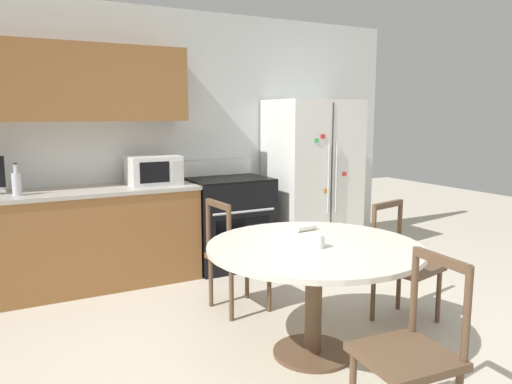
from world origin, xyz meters
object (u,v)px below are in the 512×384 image
(oven_range, at_px, (229,221))
(dining_chair_far, at_px, (236,257))
(dining_chair_right, at_px, (404,265))
(candle_glass, at_px, (318,242))
(refrigerator, at_px, (312,178))
(dining_chair_near, at_px, (410,354))
(microwave, at_px, (154,170))
(counter_bottle, at_px, (17,183))

(oven_range, xyz_separation_m, dining_chair_far, (-0.46, -1.11, -0.03))
(oven_range, xyz_separation_m, dining_chair_right, (0.56, -1.90, -0.03))
(oven_range, bearing_deg, candle_glass, -100.31)
(oven_range, relative_size, dining_chair_far, 1.20)
(refrigerator, relative_size, dining_chair_far, 1.90)
(oven_range, relative_size, dining_chair_near, 1.20)
(refrigerator, relative_size, candle_glass, 20.56)
(refrigerator, bearing_deg, microwave, 177.33)
(counter_bottle, xyz_separation_m, candle_glass, (1.57, -2.05, -0.22))
(refrigerator, relative_size, dining_chair_near, 1.90)
(microwave, distance_m, candle_glass, 2.20)
(microwave, distance_m, counter_bottle, 1.19)
(counter_bottle, height_order, dining_chair_right, counter_bottle)
(dining_chair_far, relative_size, dining_chair_right, 1.00)
(refrigerator, distance_m, dining_chair_near, 3.29)
(microwave, xyz_separation_m, dining_chair_far, (0.30, -1.16, -0.60))
(refrigerator, bearing_deg, dining_chair_near, -116.39)
(oven_range, distance_m, dining_chair_near, 2.99)
(oven_range, height_order, microwave, microwave)
(microwave, bearing_deg, candle_glass, -79.95)
(microwave, height_order, dining_chair_near, microwave)
(oven_range, relative_size, dining_chair_right, 1.20)
(dining_chair_right, bearing_deg, refrigerator, -116.17)
(counter_bottle, height_order, dining_chair_near, counter_bottle)
(counter_bottle, relative_size, dining_chair_right, 0.30)
(dining_chair_far, bearing_deg, dining_chair_right, 48.59)
(dining_chair_far, xyz_separation_m, dining_chair_right, (1.02, -0.79, 0.00))
(oven_range, height_order, dining_chair_near, oven_range)
(microwave, relative_size, candle_glass, 5.72)
(dining_chair_right, distance_m, candle_glass, 1.02)
(dining_chair_right, relative_size, candle_glass, 10.80)
(refrigerator, height_order, counter_bottle, refrigerator)
(dining_chair_near, bearing_deg, microwave, 10.76)
(refrigerator, distance_m, microwave, 1.78)
(oven_range, distance_m, candle_glass, 2.17)
(refrigerator, bearing_deg, oven_range, 177.85)
(microwave, distance_m, dining_chair_far, 1.34)
(refrigerator, bearing_deg, dining_chair_far, -143.77)
(counter_bottle, bearing_deg, refrigerator, 0.31)
(microwave, height_order, dining_chair_far, microwave)
(dining_chair_far, height_order, dining_chair_near, same)
(dining_chair_far, height_order, candle_glass, dining_chair_far)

